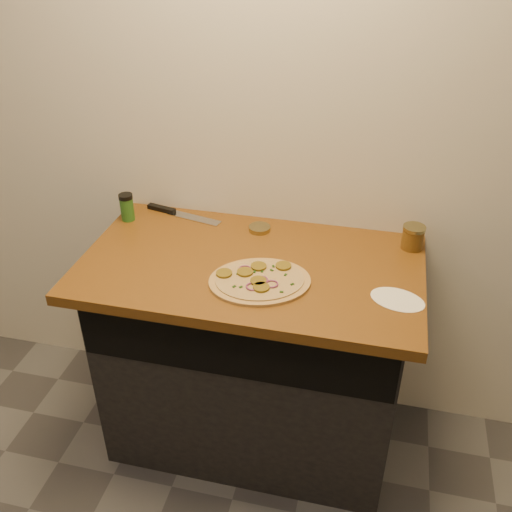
% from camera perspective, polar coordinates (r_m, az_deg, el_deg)
% --- Properties ---
extents(cabinet, '(1.10, 0.60, 0.86)m').
position_cam_1_polar(cabinet, '(2.32, -0.27, -9.98)').
color(cabinet, black).
rests_on(cabinet, ground).
extents(countertop, '(1.20, 0.70, 0.04)m').
position_cam_1_polar(countertop, '(2.02, -0.50, -1.05)').
color(countertop, brown).
rests_on(countertop, cabinet).
extents(pizza, '(0.42, 0.42, 0.02)m').
position_cam_1_polar(pizza, '(1.90, 0.34, -2.44)').
color(pizza, tan).
rests_on(pizza, countertop).
extents(chefs_knife, '(0.33, 0.11, 0.02)m').
position_cam_1_polar(chefs_knife, '(2.34, -7.93, 4.27)').
color(chefs_knife, '#B7BAC1').
rests_on(chefs_knife, countertop).
extents(mason_jar_lid, '(0.11, 0.11, 0.02)m').
position_cam_1_polar(mason_jar_lid, '(2.20, 0.36, 2.77)').
color(mason_jar_lid, '#938855').
rests_on(mason_jar_lid, countertop).
extents(salsa_jar, '(0.08, 0.08, 0.09)m').
position_cam_1_polar(salsa_jar, '(2.14, 15.42, 1.84)').
color(salsa_jar, maroon).
rests_on(salsa_jar, countertop).
extents(spice_shaker, '(0.06, 0.06, 0.11)m').
position_cam_1_polar(spice_shaker, '(2.31, -12.79, 4.79)').
color(spice_shaker, '#26591C').
rests_on(spice_shaker, countertop).
extents(flour_spill, '(0.22, 0.22, 0.00)m').
position_cam_1_polar(flour_spill, '(1.88, 13.96, -4.25)').
color(flour_spill, white).
rests_on(flour_spill, countertop).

